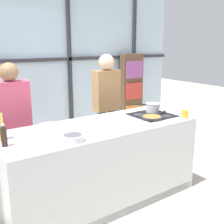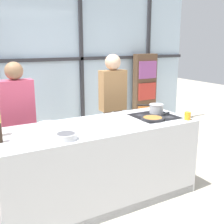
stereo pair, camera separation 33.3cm
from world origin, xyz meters
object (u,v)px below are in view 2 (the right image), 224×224
(frying_pan, at_px, (153,118))
(white_plate, at_px, (48,123))
(spectator_far_left, at_px, (18,117))
(juice_glass_near, at_px, (188,116))
(mixing_bowl, at_px, (66,136))
(spectator_center_left, at_px, (113,101))
(saucepan, at_px, (156,108))

(frying_pan, height_order, white_plate, frying_pan)
(white_plate, bearing_deg, spectator_far_left, 111.06)
(spectator_far_left, bearing_deg, juice_glass_near, 144.81)
(white_plate, height_order, mixing_bowl, mixing_bowl)
(spectator_center_left, bearing_deg, saucepan, 106.02)
(juice_glass_near, bearing_deg, white_plate, 156.89)
(mixing_bowl, bearing_deg, spectator_center_left, 44.79)
(spectator_center_left, distance_m, juice_glass_near, 1.27)
(spectator_far_left, height_order, frying_pan, spectator_far_left)
(saucepan, bearing_deg, spectator_far_left, 154.66)
(frying_pan, xyz_separation_m, juice_glass_near, (0.36, -0.21, 0.03))
(juice_glass_near, bearing_deg, spectator_far_left, 144.81)
(saucepan, relative_size, juice_glass_near, 3.09)
(juice_glass_near, bearing_deg, spectator_center_left, 105.40)
(saucepan, xyz_separation_m, juice_glass_near, (0.12, -0.46, -0.02))
(spectator_far_left, relative_size, spectator_center_left, 0.96)
(spectator_center_left, distance_m, frying_pan, 1.02)
(white_plate, relative_size, juice_glass_near, 2.47)
(frying_pan, bearing_deg, mixing_bowl, -172.33)
(spectator_center_left, distance_m, saucepan, 0.80)
(saucepan, bearing_deg, juice_glass_near, -75.63)
(saucepan, distance_m, white_plate, 1.41)
(spectator_center_left, distance_m, mixing_bowl, 1.66)
(white_plate, bearing_deg, frying_pan, -20.67)
(spectator_far_left, height_order, saucepan, spectator_far_left)
(saucepan, bearing_deg, white_plate, 172.31)
(saucepan, bearing_deg, frying_pan, -133.84)
(frying_pan, height_order, juice_glass_near, juice_glass_near)
(saucepan, distance_m, mixing_bowl, 1.46)
(white_plate, bearing_deg, spectator_center_left, 26.17)
(spectator_center_left, relative_size, saucepan, 5.75)
(white_plate, height_order, juice_glass_near, juice_glass_near)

